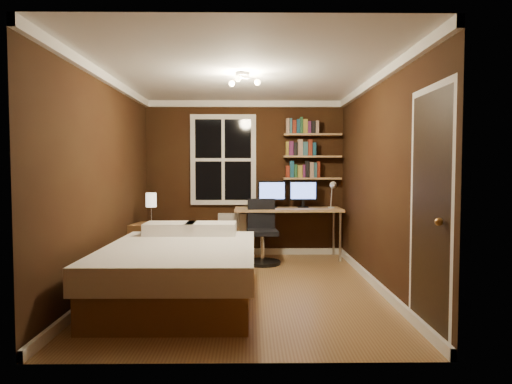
{
  "coord_description": "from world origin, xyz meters",
  "views": [
    {
      "loc": [
        0.09,
        -5.34,
        1.42
      ],
      "look_at": [
        0.16,
        0.45,
        1.11
      ],
      "focal_mm": 32.0,
      "sensor_mm": 36.0,
      "label": 1
    }
  ],
  "objects_px": {
    "desk_lamp": "(332,194)",
    "nightstand": "(152,246)",
    "bed": "(181,271)",
    "radiator": "(232,235)",
    "desk": "(288,212)",
    "monitor_right": "(303,194)",
    "office_chair": "(262,240)",
    "monitor_left": "(272,194)",
    "bedside_lamp": "(151,208)"
  },
  "relations": [
    {
      "from": "bedside_lamp",
      "to": "desk",
      "type": "distance_m",
      "value": 2.11
    },
    {
      "from": "bedside_lamp",
      "to": "desk_lamp",
      "type": "xyz_separation_m",
      "value": [
        2.67,
        0.56,
        0.16
      ]
    },
    {
      "from": "desk",
      "to": "desk_lamp",
      "type": "distance_m",
      "value": 0.74
    },
    {
      "from": "bed",
      "to": "radiator",
      "type": "distance_m",
      "value": 2.52
    },
    {
      "from": "nightstand",
      "to": "desk_lamp",
      "type": "distance_m",
      "value": 2.81
    },
    {
      "from": "radiator",
      "to": "office_chair",
      "type": "height_order",
      "value": "office_chair"
    },
    {
      "from": "monitor_right",
      "to": "nightstand",
      "type": "bearing_deg",
      "value": -161.4
    },
    {
      "from": "monitor_right",
      "to": "desk_lamp",
      "type": "xyz_separation_m",
      "value": [
        0.43,
        -0.19,
        0.01
      ]
    },
    {
      "from": "office_chair",
      "to": "bedside_lamp",
      "type": "bearing_deg",
      "value": -174.92
    },
    {
      "from": "monitor_left",
      "to": "bed",
      "type": "bearing_deg",
      "value": -114.86
    },
    {
      "from": "bedside_lamp",
      "to": "monitor_left",
      "type": "distance_m",
      "value": 1.91
    },
    {
      "from": "bedside_lamp",
      "to": "office_chair",
      "type": "bearing_deg",
      "value": 9.46
    },
    {
      "from": "radiator",
      "to": "desk",
      "type": "distance_m",
      "value": 0.99
    },
    {
      "from": "radiator",
      "to": "monitor_left",
      "type": "height_order",
      "value": "monitor_left"
    },
    {
      "from": "nightstand",
      "to": "desk",
      "type": "height_order",
      "value": "desk"
    },
    {
      "from": "bed",
      "to": "desk",
      "type": "height_order",
      "value": "desk"
    },
    {
      "from": "bed",
      "to": "desk",
      "type": "xyz_separation_m",
      "value": [
        1.34,
        2.27,
        0.41
      ]
    },
    {
      "from": "nightstand",
      "to": "bedside_lamp",
      "type": "distance_m",
      "value": 0.53
    },
    {
      "from": "bedside_lamp",
      "to": "office_chair",
      "type": "distance_m",
      "value": 1.67
    },
    {
      "from": "desk_lamp",
      "to": "office_chair",
      "type": "height_order",
      "value": "desk_lamp"
    },
    {
      "from": "bed",
      "to": "nightstand",
      "type": "bearing_deg",
      "value": 112.7
    },
    {
      "from": "monitor_left",
      "to": "monitor_right",
      "type": "relative_size",
      "value": 1.0
    },
    {
      "from": "desk_lamp",
      "to": "radiator",
      "type": "bearing_deg",
      "value": 168.25
    },
    {
      "from": "bed",
      "to": "monitor_left",
      "type": "height_order",
      "value": "monitor_left"
    },
    {
      "from": "desk_lamp",
      "to": "bed",
      "type": "bearing_deg",
      "value": -133.01
    },
    {
      "from": "desk",
      "to": "monitor_right",
      "type": "bearing_deg",
      "value": 18.66
    },
    {
      "from": "monitor_left",
      "to": "office_chair",
      "type": "height_order",
      "value": "monitor_left"
    },
    {
      "from": "radiator",
      "to": "office_chair",
      "type": "xyz_separation_m",
      "value": [
        0.47,
        -0.62,
        0.02
      ]
    },
    {
      "from": "nightstand",
      "to": "bed",
      "type": "bearing_deg",
      "value": -59.97
    },
    {
      "from": "bed",
      "to": "desk",
      "type": "relative_size",
      "value": 1.32
    },
    {
      "from": "bedside_lamp",
      "to": "monitor_left",
      "type": "relative_size",
      "value": 0.98
    },
    {
      "from": "radiator",
      "to": "office_chair",
      "type": "bearing_deg",
      "value": -53.08
    },
    {
      "from": "nightstand",
      "to": "office_chair",
      "type": "relative_size",
      "value": 0.66
    },
    {
      "from": "monitor_right",
      "to": "office_chair",
      "type": "distance_m",
      "value": 1.05
    },
    {
      "from": "radiator",
      "to": "desk_lamp",
      "type": "xyz_separation_m",
      "value": [
        1.56,
        -0.32,
        0.67
      ]
    },
    {
      "from": "office_chair",
      "to": "monitor_right",
      "type": "bearing_deg",
      "value": 32.19
    },
    {
      "from": "monitor_left",
      "to": "desk",
      "type": "bearing_deg",
      "value": -18.6
    },
    {
      "from": "radiator",
      "to": "monitor_left",
      "type": "bearing_deg",
      "value": -11.54
    },
    {
      "from": "bed",
      "to": "nightstand",
      "type": "relative_size",
      "value": 3.47
    },
    {
      "from": "desk_lamp",
      "to": "nightstand",
      "type": "bearing_deg",
      "value": -168.16
    },
    {
      "from": "office_chair",
      "to": "monitor_left",
      "type": "bearing_deg",
      "value": 66.81
    },
    {
      "from": "desk",
      "to": "monitor_left",
      "type": "height_order",
      "value": "monitor_left"
    },
    {
      "from": "nightstand",
      "to": "radiator",
      "type": "bearing_deg",
      "value": 46.15
    },
    {
      "from": "desk_lamp",
      "to": "monitor_left",
      "type": "bearing_deg",
      "value": 168.11
    },
    {
      "from": "bedside_lamp",
      "to": "radiator",
      "type": "relative_size",
      "value": 0.64
    },
    {
      "from": "desk",
      "to": "bedside_lamp",
      "type": "bearing_deg",
      "value": -161.41
    },
    {
      "from": "radiator",
      "to": "monitor_right",
      "type": "xyz_separation_m",
      "value": [
        1.13,
        -0.13,
        0.66
      ]
    },
    {
      "from": "desk",
      "to": "bed",
      "type": "bearing_deg",
      "value": -120.51
    },
    {
      "from": "bedside_lamp",
      "to": "monitor_left",
      "type": "height_order",
      "value": "monitor_left"
    },
    {
      "from": "nightstand",
      "to": "monitor_right",
      "type": "height_order",
      "value": "monitor_right"
    }
  ]
}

